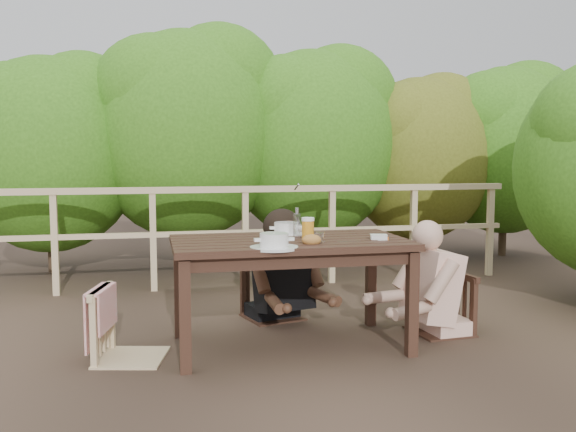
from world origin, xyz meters
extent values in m
plane|color=#453226|center=(0.00, 0.00, 0.00)|extent=(60.00, 60.00, 0.00)
cube|color=black|center=(0.00, 0.00, 0.37)|extent=(1.58, 0.89, 0.73)
cube|color=tan|center=(-1.06, -0.04, 0.44)|extent=(0.52, 0.52, 0.88)
cube|color=black|center=(0.03, 0.76, 0.43)|extent=(0.52, 0.52, 0.85)
cube|color=black|center=(1.16, 0.08, 0.42)|extent=(0.45, 0.45, 0.83)
cube|color=tan|center=(0.00, 2.00, 0.51)|extent=(5.60, 0.10, 1.01)
cylinder|color=white|center=(-0.17, -0.32, 0.78)|extent=(0.30, 0.30, 0.10)
cylinder|color=white|center=(0.04, 0.30, 0.78)|extent=(0.29, 0.29, 0.10)
ellipsoid|color=#A57D3A|center=(0.09, -0.24, 0.77)|extent=(0.13, 0.10, 0.08)
cylinder|color=#EAA411|center=(0.11, -0.06, 0.81)|extent=(0.09, 0.09, 0.17)
cylinder|color=white|center=(0.07, 0.07, 0.84)|extent=(0.05, 0.05, 0.22)
cylinder|color=silver|center=(0.16, -0.19, 0.77)|extent=(0.07, 0.07, 0.08)
cube|color=silver|center=(0.59, -0.14, 0.76)|extent=(0.13, 0.11, 0.05)
camera|label=1|loc=(-0.92, -4.07, 1.32)|focal=38.65mm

